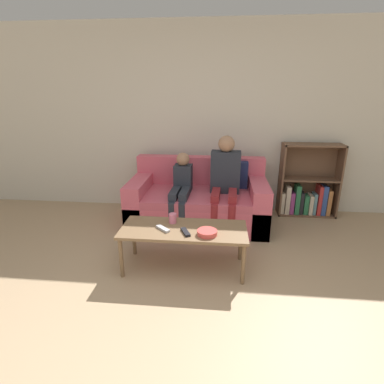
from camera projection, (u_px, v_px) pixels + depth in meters
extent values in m
plane|color=tan|center=(174.00, 364.00, 1.98)|extent=(22.00, 22.00, 0.00)
cube|color=beige|center=(203.00, 121.00, 4.25)|extent=(12.00, 0.06, 2.60)
cube|color=#DB5B70|center=(198.00, 211.00, 4.02)|extent=(1.78, 0.94, 0.35)
cube|color=#C95467|center=(198.00, 198.00, 3.86)|extent=(1.34, 0.76, 0.10)
cube|color=#DB5B70|center=(200.00, 170.00, 4.22)|extent=(1.78, 0.18, 0.39)
cube|color=#DB5B70|center=(141.00, 200.00, 4.05)|extent=(0.22, 0.94, 0.61)
cube|color=#DB5B70|center=(257.00, 204.00, 3.90)|extent=(0.22, 0.94, 0.61)
cube|color=navy|center=(234.00, 175.00, 4.04)|extent=(0.36, 0.12, 0.36)
cube|color=brown|center=(281.00, 180.00, 4.23)|extent=(0.02, 0.28, 1.02)
cube|color=brown|center=(338.00, 181.00, 4.16)|extent=(0.02, 0.28, 1.02)
cube|color=brown|center=(307.00, 178.00, 4.32)|extent=(0.80, 0.02, 1.02)
cube|color=brown|center=(305.00, 213.00, 4.36)|extent=(0.80, 0.28, 0.02)
cube|color=brown|center=(309.00, 179.00, 4.19)|extent=(0.75, 0.28, 0.02)
cube|color=brown|center=(314.00, 145.00, 4.04)|extent=(0.80, 0.28, 0.02)
cube|color=beige|center=(282.00, 202.00, 4.32)|extent=(0.06, 0.17, 0.30)
cube|color=beige|center=(287.00, 199.00, 4.31)|extent=(0.06, 0.21, 0.41)
cube|color=#993D84|center=(291.00, 202.00, 4.31)|extent=(0.06, 0.17, 0.31)
cube|color=#2D7A4C|center=(297.00, 199.00, 4.29)|extent=(0.06, 0.19, 0.42)
cube|color=#232328|center=(301.00, 202.00, 4.30)|extent=(0.05, 0.17, 0.32)
cube|color=#2D7A4C|center=(305.00, 204.00, 4.30)|extent=(0.06, 0.17, 0.27)
cube|color=beige|center=(310.00, 204.00, 4.30)|extent=(0.05, 0.22, 0.28)
cube|color=#6699A8|center=(314.00, 203.00, 4.28)|extent=(0.04, 0.16, 0.31)
cube|color=red|center=(318.00, 199.00, 4.26)|extent=(0.05, 0.21, 0.42)
cube|color=#33519E|center=(323.00, 200.00, 4.25)|extent=(0.06, 0.19, 0.43)
cube|color=#B77542|center=(328.00, 202.00, 4.26)|extent=(0.05, 0.20, 0.36)
cylinder|color=brown|center=(121.00, 258.00, 2.84)|extent=(0.04, 0.04, 0.41)
cylinder|color=brown|center=(243.00, 265.00, 2.73)|extent=(0.04, 0.04, 0.41)
cylinder|color=brown|center=(134.00, 237.00, 3.24)|extent=(0.04, 0.04, 0.41)
cylinder|color=brown|center=(241.00, 242.00, 3.14)|extent=(0.04, 0.04, 0.41)
cube|color=brown|center=(184.00, 230.00, 2.92)|extent=(1.23, 0.51, 0.03)
cylinder|color=maroon|center=(214.00, 222.00, 3.56)|extent=(0.09, 0.09, 0.45)
cylinder|color=maroon|center=(231.00, 223.00, 3.53)|extent=(0.09, 0.09, 0.45)
cube|color=maroon|center=(216.00, 194.00, 3.70)|extent=(0.12, 0.42, 0.09)
cube|color=maroon|center=(233.00, 195.00, 3.67)|extent=(0.12, 0.42, 0.09)
cube|color=#282D38|center=(225.00, 172.00, 3.85)|extent=(0.38, 0.21, 0.53)
sphere|color=#A87A5B|center=(227.00, 144.00, 3.73)|extent=(0.21, 0.21, 0.21)
cylinder|color=#282D38|center=(172.00, 220.00, 3.61)|extent=(0.09, 0.09, 0.45)
cylinder|color=#282D38|center=(182.00, 221.00, 3.59)|extent=(0.09, 0.09, 0.45)
cube|color=#282D38|center=(175.00, 193.00, 3.75)|extent=(0.11, 0.42, 0.09)
cube|color=#282D38|center=(185.00, 193.00, 3.74)|extent=(0.11, 0.42, 0.09)
cube|color=#282D38|center=(183.00, 178.00, 3.94)|extent=(0.23, 0.21, 0.34)
sphere|color=#A87A5B|center=(183.00, 159.00, 3.86)|extent=(0.17, 0.17, 0.17)
cylinder|color=pink|center=(173.00, 218.00, 3.02)|extent=(0.08, 0.08, 0.10)
cube|color=black|center=(185.00, 232.00, 2.81)|extent=(0.11, 0.17, 0.02)
cube|color=#B7B7BC|center=(163.00, 229.00, 2.88)|extent=(0.16, 0.15, 0.02)
cylinder|color=#DB4C47|center=(207.00, 233.00, 2.78)|extent=(0.19, 0.19, 0.05)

